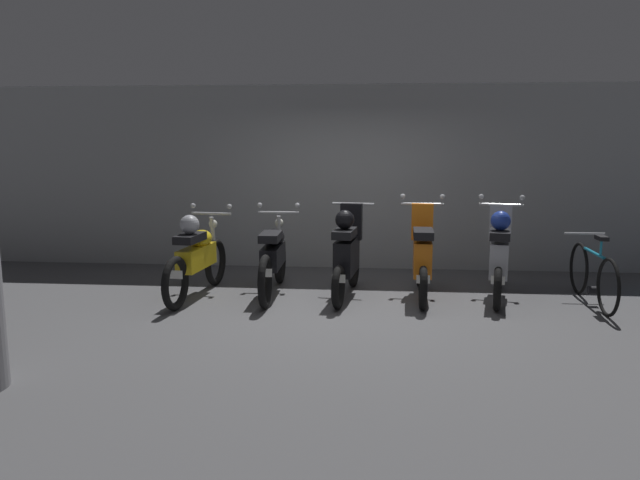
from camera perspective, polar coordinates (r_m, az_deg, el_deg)
ground_plane at (r=7.47m, az=2.29°, el=-6.26°), size 80.00×80.00×0.00m
back_wall at (r=9.67m, az=3.07°, el=5.84°), size 16.00×0.30×2.83m
motorbike_slot_0 at (r=8.01m, az=-11.38°, el=-1.48°), size 0.59×1.95×1.15m
motorbike_slot_1 at (r=8.00m, az=-4.36°, el=-1.59°), size 0.59×1.95×1.15m
motorbike_slot_2 at (r=7.84m, az=2.53°, el=-1.26°), size 0.56×1.68×1.18m
motorbike_slot_3 at (r=7.94m, az=9.47°, el=-1.52°), size 0.59×1.68×1.29m
motorbike_slot_4 at (r=8.07m, az=16.30°, el=-1.31°), size 0.59×1.67×1.29m
bicycle at (r=8.22m, az=24.03°, el=-3.02°), size 0.50×1.73×0.89m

